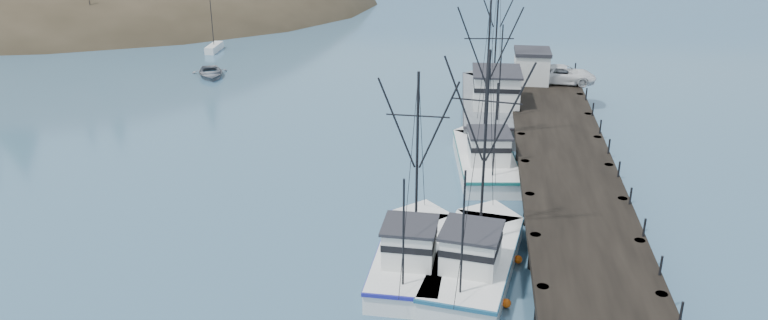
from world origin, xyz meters
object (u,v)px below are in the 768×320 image
trawler_far (485,158)px  pier_shed (532,66)px  work_vessel (494,103)px  trawler_mid (413,253)px  pickup_truck (563,74)px  trawler_near (476,258)px  pier (566,167)px  motorboat (211,76)px

trawler_far → pier_shed: (3.87, 14.84, 2.60)m
work_vessel → pier_shed: bearing=50.3°
trawler_mid → pickup_truck: trawler_mid is taller
trawler_near → trawler_mid: size_ratio=1.11×
pier → pier_shed: bearing=93.8°
pier → trawler_mid: 13.86m
trawler_far → trawler_mid: bearing=-105.2°
work_vessel → trawler_far: bearing=-93.8°
pickup_truck → work_vessel: bearing=126.6°
pier → work_vessel: bearing=107.0°
pier_shed → work_vessel: bearing=-129.7°
trawler_far → pier_shed: size_ratio=3.66×
trawler_near → pier_shed: size_ratio=3.70×
pier_shed → pickup_truck: pier_shed is taller
pier → trawler_far: size_ratio=3.76×
trawler_near → motorboat: trawler_near is taller
trawler_near → trawler_mid: bearing=179.1°
trawler_far → motorboat: (-26.39, 20.00, -0.82)m
trawler_near → work_vessel: (1.26, 24.91, 0.41)m
trawler_mid → pier_shed: trawler_mid is taller
trawler_mid → trawler_far: size_ratio=0.91×
work_vessel → motorboat: work_vessel is taller
pickup_truck → pier: bearing=178.9°
trawler_far → pickup_truck: trawler_far is taller
trawler_far → motorboat: bearing=142.9°
pier → motorboat: bearing=143.6°
work_vessel → pier_shed: work_vessel is taller
trawler_mid → pickup_truck: bearing=70.2°
trawler_far → pickup_truck: 16.34m
pier_shed → trawler_far: bearing=-104.6°
trawler_near → trawler_mid: (-3.23, 0.05, -0.00)m
trawler_mid → pier_shed: bearing=75.1°
trawler_mid → work_vessel: (4.50, 24.86, 0.41)m
trawler_near → pickup_truck: (7.10, 28.69, 1.94)m
pier → work_vessel: work_vessel is taller
pier_shed → trawler_mid: bearing=-104.9°
work_vessel → pier: bearing=-73.0°
trawler_near → trawler_far: size_ratio=1.01×
work_vessel → motorboat: (-27.13, 8.94, -1.23)m
pier → trawler_near: size_ratio=3.71×
trawler_mid → motorboat: bearing=123.8°
pickup_truck → trawler_near: bearing=169.7°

